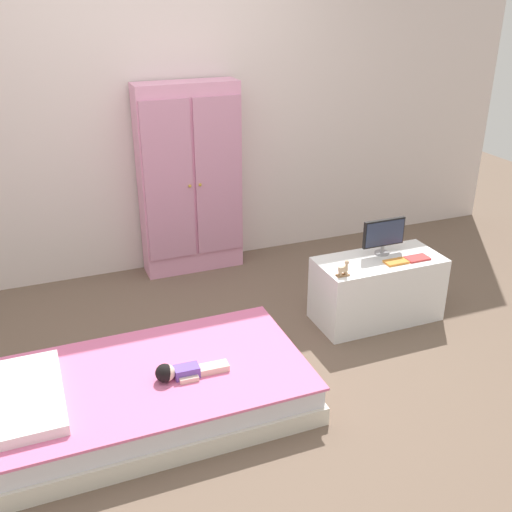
{
  "coord_description": "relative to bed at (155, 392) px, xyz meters",
  "views": [
    {
      "loc": [
        -0.88,
        -2.88,
        2.12
      ],
      "look_at": [
        0.39,
        0.33,
        0.53
      ],
      "focal_mm": 41.94,
      "sensor_mm": 36.0,
      "label": 1
    }
  ],
  "objects": [
    {
      "name": "book_orange",
      "position": [
        1.7,
        0.31,
        0.34
      ],
      "size": [
        0.15,
        0.09,
        0.01
      ],
      "primitive_type": "cube",
      "color": "orange",
      "rests_on": "tv_stand"
    },
    {
      "name": "wardrobe",
      "position": [
        0.69,
        1.65,
        0.62
      ],
      "size": [
        0.77,
        0.27,
        1.47
      ],
      "color": "#E599BC",
      "rests_on": "ground_plane"
    },
    {
      "name": "bed",
      "position": [
        0.0,
        0.0,
        0.0
      ],
      "size": [
        1.63,
        0.92,
        0.23
      ],
      "color": "silver",
      "rests_on": "ground_plane"
    },
    {
      "name": "doll",
      "position": [
        0.12,
        -0.09,
        0.16
      ],
      "size": [
        0.39,
        0.14,
        0.1
      ],
      "color": "#6B4CB2",
      "rests_on": "bed"
    },
    {
      "name": "rocking_horse_toy",
      "position": [
        1.28,
        0.27,
        0.38
      ],
      "size": [
        0.08,
        0.04,
        0.1
      ],
      "color": "#8E6642",
      "rests_on": "tv_stand"
    },
    {
      "name": "pillow",
      "position": [
        -0.62,
        0.0,
        0.15
      ],
      "size": [
        0.32,
        0.66,
        0.06
      ],
      "primitive_type": "cube",
      "color": "white",
      "rests_on": "bed"
    },
    {
      "name": "tv_stand",
      "position": [
        1.63,
        0.4,
        0.11
      ],
      "size": [
        0.85,
        0.4,
        0.45
      ],
      "primitive_type": "cube",
      "color": "white",
      "rests_on": "ground_plane"
    },
    {
      "name": "back_wall",
      "position": [
        0.43,
        1.82,
        1.23
      ],
      "size": [
        6.4,
        0.05,
        2.7
      ],
      "primitive_type": "cube",
      "color": "silver",
      "rests_on": "ground_plane"
    },
    {
      "name": "book_red",
      "position": [
        1.86,
        0.31,
        0.34
      ],
      "size": [
        0.16,
        0.1,
        0.01
      ],
      "primitive_type": "cube",
      "color": "#CC3838",
      "rests_on": "tv_stand"
    },
    {
      "name": "tv_monitor",
      "position": [
        1.69,
        0.47,
        0.48
      ],
      "size": [
        0.3,
        0.1,
        0.25
      ],
      "color": "#99999E",
      "rests_on": "tv_stand"
    },
    {
      "name": "ground_plane",
      "position": [
        0.43,
        0.25,
        -0.13
      ],
      "size": [
        10.0,
        10.0,
        0.02
      ],
      "primitive_type": "cube",
      "color": "brown"
    }
  ]
}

